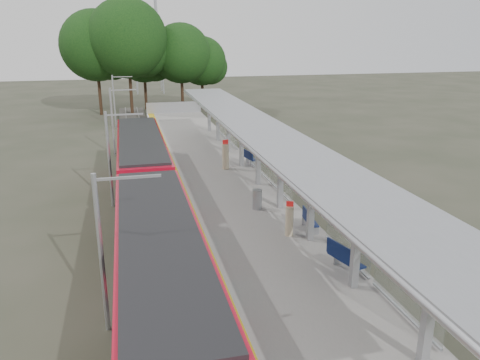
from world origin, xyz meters
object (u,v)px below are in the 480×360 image
at_px(train, 149,201).
at_px(info_pillar_near, 289,221).
at_px(info_pillar_far, 226,156).
at_px(litter_bin, 257,199).
at_px(bench_far, 250,157).
at_px(bench_mid, 309,220).
at_px(bench_near, 344,258).

distance_m(train, info_pillar_near, 6.50).
xyz_separation_m(info_pillar_near, info_pillar_far, (-0.47, 10.91, 0.16)).
relative_size(info_pillar_near, litter_bin, 1.57).
bearing_deg(train, bench_far, 50.61).
height_order(bench_mid, info_pillar_far, info_pillar_far).
bearing_deg(bench_mid, litter_bin, 122.29).
bearing_deg(info_pillar_near, litter_bin, 120.44).
height_order(train, info_pillar_near, train).
bearing_deg(bench_far, bench_near, -102.71).
height_order(bench_mid, litter_bin, litter_bin).
xyz_separation_m(bench_near, litter_bin, (-1.31, 7.01, -0.07)).
bearing_deg(bench_far, bench_mid, -102.29).
xyz_separation_m(train, info_pillar_near, (5.80, -2.91, -0.37)).
xyz_separation_m(train, litter_bin, (5.33, 0.51, -0.55)).
distance_m(bench_mid, info_pillar_near, 1.12).
bearing_deg(info_pillar_far, info_pillar_near, -101.83).
xyz_separation_m(train, info_pillar_far, (5.33, 7.99, -0.22)).
bearing_deg(bench_near, bench_far, 72.70).
height_order(bench_near, bench_mid, bench_near).
bearing_deg(train, bench_mid, -20.60).
distance_m(bench_near, bench_far, 15.17).
bearing_deg(bench_mid, bench_near, -86.90).
distance_m(bench_near, bench_mid, 3.93).
relative_size(train, bench_mid, 19.76).
height_order(train, info_pillar_far, train).
xyz_separation_m(bench_near, bench_far, (0.48, 15.17, -0.08)).
bearing_deg(litter_bin, train, -174.50).
bearing_deg(info_pillar_near, bench_far, 106.12).
relative_size(train, bench_far, 19.54).
distance_m(bench_near, litter_bin, 7.13).
distance_m(train, litter_bin, 5.38).
distance_m(bench_far, info_pillar_far, 1.94).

